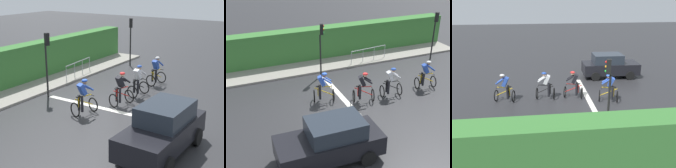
# 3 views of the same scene
# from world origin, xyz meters

# --- Properties ---
(ground_plane) EXTENTS (80.00, 80.00, 0.00)m
(ground_plane) POSITION_xyz_m (0.00, 0.00, 0.00)
(ground_plane) COLOR #28282B
(sidewalk_kerb) EXTENTS (2.80, 18.91, 0.12)m
(sidewalk_kerb) POSITION_xyz_m (-5.47, 2.00, 0.06)
(sidewalk_kerb) COLOR gray
(sidewalk_kerb) RESTS_ON ground
(stone_wall_low) EXTENTS (0.44, 18.91, 0.47)m
(stone_wall_low) POSITION_xyz_m (-6.37, 2.00, 0.24)
(stone_wall_low) COLOR gray
(stone_wall_low) RESTS_ON ground
(hedge_wall) EXTENTS (1.10, 18.91, 2.24)m
(hedge_wall) POSITION_xyz_m (-6.67, 2.00, 1.12)
(hedge_wall) COLOR #387533
(hedge_wall) RESTS_ON ground
(road_marking_stop_line) EXTENTS (7.00, 0.30, 0.01)m
(road_marking_stop_line) POSITION_xyz_m (0.00, 0.40, 0.00)
(road_marking_stop_line) COLOR silver
(road_marking_stop_line) RESTS_ON ground
(cyclist_lead) EXTENTS (0.88, 1.19, 1.66)m
(cyclist_lead) POSITION_xyz_m (0.24, 5.27, 0.80)
(cyclist_lead) COLOR black
(cyclist_lead) RESTS_ON ground
(cyclist_second) EXTENTS (0.84, 1.17, 1.66)m
(cyclist_second) POSITION_xyz_m (0.33, 2.90, 0.80)
(cyclist_second) COLOR black
(cyclist_second) RESTS_ON ground
(cyclist_mid) EXTENTS (0.97, 1.24, 1.66)m
(cyclist_mid) POSITION_xyz_m (0.29, 1.23, 0.80)
(cyclist_mid) COLOR black
(cyclist_mid) RESTS_ON ground
(cyclist_fourth) EXTENTS (0.96, 1.23, 1.66)m
(cyclist_fourth) POSITION_xyz_m (-0.52, -0.70, 0.80)
(cyclist_fourth) COLOR black
(cyclist_fourth) RESTS_ON ground
(car_black) EXTENTS (1.97, 4.15, 1.76)m
(car_black) POSITION_xyz_m (3.95, -2.04, 0.87)
(car_black) COLOR black
(car_black) RESTS_ON ground
(traffic_light_near_crossing) EXTENTS (0.25, 0.30, 3.34)m
(traffic_light_near_crossing) POSITION_xyz_m (-3.58, 0.35, 2.22)
(traffic_light_near_crossing) COLOR black
(traffic_light_near_crossing) RESTS_ON ground
(traffic_light_far_junction) EXTENTS (0.25, 0.30, 3.34)m
(traffic_light_far_junction) POSITION_xyz_m (-3.33, 8.58, 2.22)
(traffic_light_far_junction) COLOR black
(traffic_light_far_junction) RESTS_ON ground
(pedestrian_railing_kerbside) EXTENTS (0.39, 2.84, 1.03)m
(pedestrian_railing_kerbside) POSITION_xyz_m (-4.57, 4.17, 0.76)
(pedestrian_railing_kerbside) COLOR #999EA3
(pedestrian_railing_kerbside) RESTS_ON ground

